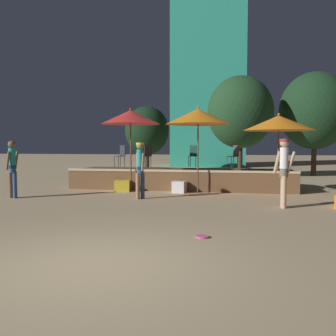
{
  "coord_description": "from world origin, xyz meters",
  "views": [
    {
      "loc": [
        2.08,
        -4.95,
        1.73
      ],
      "look_at": [
        0.0,
        5.59,
        1.06
      ],
      "focal_mm": 40.0,
      "sensor_mm": 36.0,
      "label": 1
    }
  ],
  "objects_px": {
    "bistro_chair_1": "(194,154)",
    "frisbee_disc": "(203,237)",
    "patio_umbrella_0": "(279,123)",
    "bistro_chair_2": "(234,154)",
    "person_0": "(12,166)",
    "bistro_chair_3": "(147,154)",
    "background_tree_1": "(240,112)",
    "background_tree_0": "(315,111)",
    "patio_umbrella_2": "(198,117)",
    "person_3": "(140,167)",
    "cube_seat_0": "(122,186)",
    "bistro_chair_0": "(121,154)",
    "patio_umbrella_1": "(131,117)",
    "cube_seat_3": "(179,187)",
    "person_1": "(284,168)",
    "background_tree_2": "(147,131)"
  },
  "relations": [
    {
      "from": "background_tree_1",
      "to": "patio_umbrella_1",
      "type": "bearing_deg",
      "value": -119.88
    },
    {
      "from": "cube_seat_3",
      "to": "frisbee_disc",
      "type": "xyz_separation_m",
      "value": [
        1.5,
        -6.39,
        -0.19
      ]
    },
    {
      "from": "patio_umbrella_2",
      "to": "bistro_chair_1",
      "type": "distance_m",
      "value": 2.82
    },
    {
      "from": "patio_umbrella_1",
      "to": "patio_umbrella_0",
      "type": "bearing_deg",
      "value": 2.6
    },
    {
      "from": "patio_umbrella_2",
      "to": "person_3",
      "type": "relative_size",
      "value": 1.7
    },
    {
      "from": "person_1",
      "to": "background_tree_0",
      "type": "xyz_separation_m",
      "value": [
        2.8,
        11.33,
        2.5
      ]
    },
    {
      "from": "person_1",
      "to": "background_tree_1",
      "type": "bearing_deg",
      "value": -175.7
    },
    {
      "from": "bistro_chair_3",
      "to": "person_3",
      "type": "bearing_deg",
      "value": 53.44
    },
    {
      "from": "person_0",
      "to": "cube_seat_3",
      "type": "bearing_deg",
      "value": -144.6
    },
    {
      "from": "patio_umbrella_1",
      "to": "cube_seat_3",
      "type": "bearing_deg",
      "value": -3.98
    },
    {
      "from": "person_0",
      "to": "bistro_chair_1",
      "type": "height_order",
      "value": "person_0"
    },
    {
      "from": "patio_umbrella_1",
      "to": "person_0",
      "type": "xyz_separation_m",
      "value": [
        -3.22,
        -2.53,
        -1.71
      ]
    },
    {
      "from": "bistro_chair_1",
      "to": "background_tree_2",
      "type": "relative_size",
      "value": 0.21
    },
    {
      "from": "person_0",
      "to": "bistro_chair_3",
      "type": "relative_size",
      "value": 2.07
    },
    {
      "from": "background_tree_1",
      "to": "bistro_chair_3",
      "type": "bearing_deg",
      "value": -125.03
    },
    {
      "from": "person_1",
      "to": "person_3",
      "type": "height_order",
      "value": "person_1"
    },
    {
      "from": "person_0",
      "to": "person_3",
      "type": "xyz_separation_m",
      "value": [
        4.1,
        0.63,
        -0.01
      ]
    },
    {
      "from": "patio_umbrella_0",
      "to": "patio_umbrella_2",
      "type": "xyz_separation_m",
      "value": [
        -2.78,
        -0.39,
        0.24
      ]
    },
    {
      "from": "frisbee_disc",
      "to": "background_tree_2",
      "type": "height_order",
      "value": "background_tree_2"
    },
    {
      "from": "bistro_chair_0",
      "to": "background_tree_2",
      "type": "relative_size",
      "value": 0.21
    },
    {
      "from": "person_3",
      "to": "patio_umbrella_0",
      "type": "bearing_deg",
      "value": -18.4
    },
    {
      "from": "person_0",
      "to": "bistro_chair_3",
      "type": "height_order",
      "value": "person_0"
    },
    {
      "from": "patio_umbrella_0",
      "to": "bistro_chair_2",
      "type": "relative_size",
      "value": 3.14
    },
    {
      "from": "bistro_chair_0",
      "to": "bistro_chair_1",
      "type": "height_order",
      "value": "same"
    },
    {
      "from": "patio_umbrella_0",
      "to": "background_tree_2",
      "type": "bearing_deg",
      "value": 125.88
    },
    {
      "from": "person_1",
      "to": "person_3",
      "type": "bearing_deg",
      "value": -104.75
    },
    {
      "from": "bistro_chair_1",
      "to": "background_tree_2",
      "type": "distance_m",
      "value": 9.21
    },
    {
      "from": "bistro_chair_1",
      "to": "bistro_chair_3",
      "type": "relative_size",
      "value": 1.0
    },
    {
      "from": "background_tree_0",
      "to": "background_tree_2",
      "type": "relative_size",
      "value": 1.35
    },
    {
      "from": "background_tree_0",
      "to": "background_tree_2",
      "type": "distance_m",
      "value": 10.24
    },
    {
      "from": "person_0",
      "to": "patio_umbrella_2",
      "type": "bearing_deg",
      "value": -147.46
    },
    {
      "from": "background_tree_2",
      "to": "patio_umbrella_0",
      "type": "bearing_deg",
      "value": -54.12
    },
    {
      "from": "patio_umbrella_0",
      "to": "cube_seat_0",
      "type": "relative_size",
      "value": 4.29
    },
    {
      "from": "bistro_chair_2",
      "to": "background_tree_1",
      "type": "distance_m",
      "value": 5.36
    },
    {
      "from": "background_tree_0",
      "to": "frisbee_disc",
      "type": "bearing_deg",
      "value": -107.09
    },
    {
      "from": "cube_seat_0",
      "to": "bistro_chair_2",
      "type": "height_order",
      "value": "bistro_chair_2"
    },
    {
      "from": "bistro_chair_2",
      "to": "background_tree_1",
      "type": "xyz_separation_m",
      "value": [
        0.2,
        4.93,
        2.09
      ]
    },
    {
      "from": "background_tree_0",
      "to": "bistro_chair_1",
      "type": "bearing_deg",
      "value": -133.38
    },
    {
      "from": "person_0",
      "to": "background_tree_0",
      "type": "distance_m",
      "value": 15.95
    },
    {
      "from": "patio_umbrella_2",
      "to": "person_3",
      "type": "distance_m",
      "value": 2.93
    },
    {
      "from": "cube_seat_0",
      "to": "bistro_chair_3",
      "type": "height_order",
      "value": "bistro_chair_3"
    },
    {
      "from": "patio_umbrella_0",
      "to": "bistro_chair_2",
      "type": "height_order",
      "value": "patio_umbrella_0"
    },
    {
      "from": "bistro_chair_1",
      "to": "frisbee_disc",
      "type": "bearing_deg",
      "value": -76.07
    },
    {
      "from": "patio_umbrella_1",
      "to": "bistro_chair_0",
      "type": "distance_m",
      "value": 2.25
    },
    {
      "from": "background_tree_2",
      "to": "background_tree_0",
      "type": "bearing_deg",
      "value": -10.59
    },
    {
      "from": "bistro_chair_3",
      "to": "patio_umbrella_2",
      "type": "bearing_deg",
      "value": 96.03
    },
    {
      "from": "patio_umbrella_0",
      "to": "bistro_chair_0",
      "type": "xyz_separation_m",
      "value": [
        -6.2,
        1.29,
        -1.13
      ]
    },
    {
      "from": "cube_seat_0",
      "to": "background_tree_1",
      "type": "distance_m",
      "value": 8.85
    },
    {
      "from": "bistro_chair_1",
      "to": "background_tree_0",
      "type": "height_order",
      "value": "background_tree_0"
    },
    {
      "from": "person_0",
      "to": "bistro_chair_0",
      "type": "bearing_deg",
      "value": -109.81
    }
  ]
}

